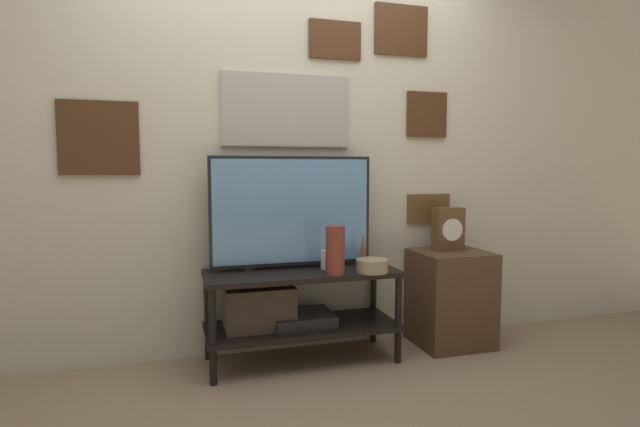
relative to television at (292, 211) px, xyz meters
name	(u,v)px	position (x,y,z in m)	size (l,w,h in m)	color
ground_plane	(314,378)	(0.04, -0.35, -0.89)	(12.00, 12.00, 0.00)	#997F60
wall_back	(291,135)	(0.04, 0.17, 0.47)	(6.40, 0.08, 2.70)	beige
media_console	(287,306)	(-0.06, -0.10, -0.55)	(1.13, 0.44, 0.55)	black
television	(292,211)	(0.00, 0.00, 0.00)	(0.98, 0.05, 0.67)	black
vase_tall_ceramic	(335,250)	(0.19, -0.25, -0.21)	(0.11, 0.11, 0.28)	brown
vase_wide_bowl	(372,266)	(0.42, -0.25, -0.31)	(0.19, 0.19, 0.08)	tan
vase_slim_bronze	(363,250)	(0.42, -0.10, -0.24)	(0.07, 0.07, 0.21)	brown
candle_jar	(327,260)	(0.20, -0.08, -0.29)	(0.08, 0.08, 0.11)	silver
side_table	(450,298)	(1.04, -0.09, -0.58)	(0.46, 0.42, 0.61)	#513823
mantel_clock	(448,229)	(1.04, -0.03, -0.14)	(0.19, 0.11, 0.28)	brown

